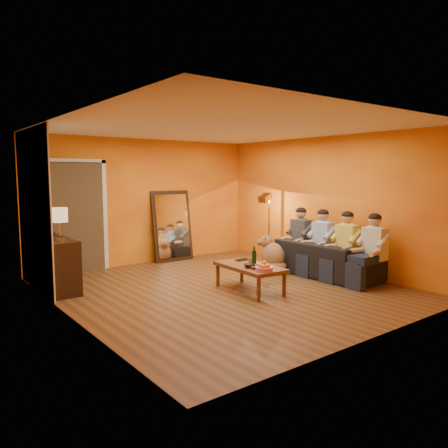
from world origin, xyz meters
TOP-DOWN VIEW (x-y plane):
  - room_shell at (0.00, 0.37)m, footprint 5.00×5.50m
  - white_accent at (-2.48, 1.75)m, footprint 0.02×1.90m
  - doorway_recess at (-1.50, 2.83)m, footprint 1.06×0.30m
  - door_jamb_left at (-2.07, 2.71)m, footprint 0.08×0.06m
  - door_jamb_right at (-0.93, 2.71)m, footprint 0.08×0.06m
  - door_header at (-1.50, 2.71)m, footprint 1.22×0.06m
  - mirror_frame at (0.55, 2.63)m, footprint 0.92×0.27m
  - mirror_glass at (0.55, 2.59)m, footprint 0.78×0.21m
  - sideboard at (-2.24, 1.55)m, footprint 0.44×1.18m
  - table_lamp at (-2.24, 1.25)m, footprint 0.24×0.24m
  - sofa at (2.00, -0.33)m, footprint 2.18×0.85m
  - coffee_table at (0.23, -0.34)m, footprint 0.69×1.25m
  - floor_lamp at (2.10, 1.21)m, footprint 0.36×0.31m
  - dog at (1.44, 0.39)m, footprint 0.62×0.73m
  - person_far_left at (2.13, -1.33)m, footprint 0.70×0.44m
  - person_mid_left at (2.13, -0.78)m, footprint 0.70×0.44m
  - person_mid_right at (2.13, -0.23)m, footprint 0.70×0.44m
  - person_far_right at (2.13, 0.32)m, footprint 0.70×0.44m
  - fruit_bowl at (0.13, -0.79)m, footprint 0.26×0.26m
  - wine_bottle at (0.28, -0.39)m, footprint 0.07×0.07m
  - tumbler at (0.35, -0.22)m, footprint 0.13×0.13m
  - laptop at (0.41, 0.01)m, footprint 0.30×0.21m
  - book_lower at (0.05, -0.54)m, footprint 0.18×0.24m
  - book_mid at (0.06, -0.53)m, footprint 0.19×0.26m
  - book_upper at (0.05, -0.55)m, footprint 0.24×0.25m
  - vase at (-2.24, 1.80)m, footprint 0.18×0.18m
  - flowers at (-2.24, 1.80)m, footprint 0.17×0.17m

SIDE VIEW (x-z plane):
  - coffee_table at x=0.23m, z-range 0.00..0.42m
  - sofa at x=2.00m, z-range 0.00..0.64m
  - dog at x=1.44m, z-range 0.00..0.74m
  - sideboard at x=-2.24m, z-range 0.00..0.85m
  - book_lower at x=0.05m, z-range 0.42..0.44m
  - laptop at x=0.41m, z-range 0.42..0.44m
  - book_mid at x=0.06m, z-range 0.44..0.46m
  - tumbler at x=0.35m, z-range 0.42..0.51m
  - book_upper at x=0.05m, z-range 0.46..0.48m
  - fruit_bowl at x=0.13m, z-range 0.42..0.58m
  - wine_bottle at x=0.28m, z-range 0.42..0.73m
  - person_far_left at x=2.13m, z-range 0.00..1.22m
  - person_mid_left at x=2.13m, z-range 0.00..1.22m
  - person_mid_right at x=2.13m, z-range 0.00..1.22m
  - person_far_right at x=2.13m, z-range 0.00..1.22m
  - floor_lamp at x=2.10m, z-range 0.00..1.44m
  - mirror_frame at x=0.55m, z-range 0.00..1.52m
  - mirror_glass at x=0.55m, z-range 0.09..1.43m
  - vase at x=-2.24m, z-range 0.85..1.04m
  - doorway_recess at x=-1.50m, z-range 0.00..2.10m
  - door_jamb_left at x=-2.07m, z-range -0.05..2.15m
  - door_jamb_right at x=-0.93m, z-range -0.05..2.15m
  - table_lamp at x=-2.24m, z-range 0.85..1.36m
  - flowers at x=-2.24m, z-range 0.97..1.45m
  - room_shell at x=0.00m, z-range 0.00..2.60m
  - white_accent at x=-2.48m, z-range 0.01..2.59m
  - door_header at x=-1.50m, z-range 2.08..2.16m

